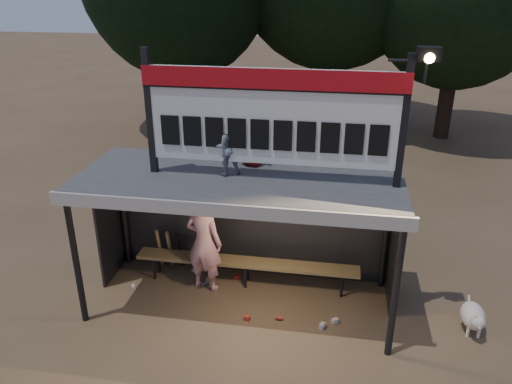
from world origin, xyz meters
The scene contains 10 objects.
ground centered at (0.00, 0.00, 0.00)m, with size 80.00×80.00×0.00m, color brown.
player centered at (-0.70, 0.32, 0.91)m, with size 0.66×0.44×1.82m, color white.
child_a centered at (-0.20, 0.06, 2.77)m, with size 0.44×0.34×0.90m, color slate.
child_b centered at (0.10, 0.55, 2.81)m, with size 0.47×0.31×0.97m, color maroon.
dugout_shelter centered at (0.00, 0.24, 1.85)m, with size 5.10×2.08×2.32m.
scoreboard_assembly centered at (0.56, -0.01, 3.32)m, with size 4.10×0.27×1.99m.
bench centered at (0.00, 0.55, 0.43)m, with size 4.00×0.35×0.48m.
dog centered at (3.73, -0.16, 0.28)m, with size 0.36×0.81×0.49m.
bats centered at (-1.52, 0.82, 0.43)m, with size 0.47×0.32×0.84m.
litter centered at (0.02, 0.02, 0.04)m, with size 3.70×1.32×0.08m.
Camera 1 is at (1.44, -6.97, 5.16)m, focal length 35.00 mm.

